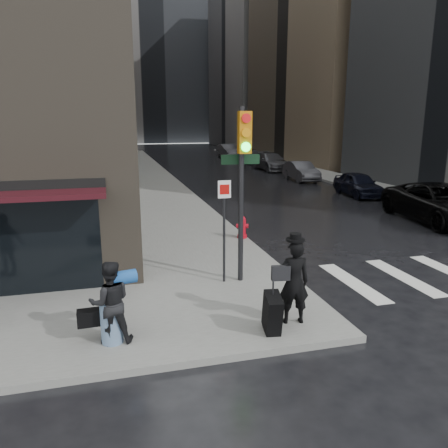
{
  "coord_description": "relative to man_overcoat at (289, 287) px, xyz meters",
  "views": [
    {
      "loc": [
        -2.73,
        -8.84,
        4.3
      ],
      "look_at": [
        0.48,
        3.21,
        1.3
      ],
      "focal_mm": 35.0,
      "sensor_mm": 36.0,
      "label": 1
    }
  ],
  "objects": [
    {
      "name": "parked_car_0",
      "position": [
        10.21,
        7.53,
        -0.16
      ],
      "size": [
        3.26,
        6.1,
        1.63
      ],
      "primitive_type": "imported",
      "rotation": [
        0.0,
        0.0,
        -0.1
      ],
      "color": "black",
      "rests_on": "ground"
    },
    {
      "name": "ground",
      "position": [
        -0.71,
        1.12,
        -0.97
      ],
      "size": [
        140.0,
        140.0,
        0.0
      ],
      "primitive_type": "plane",
      "color": "black",
      "rests_on": "ground"
    },
    {
      "name": "parked_car_1",
      "position": [
        10.4,
        14.3,
        -0.29
      ],
      "size": [
        1.94,
        4.11,
        1.36
      ],
      "primitive_type": "imported",
      "rotation": [
        0.0,
        0.0,
        -0.09
      ],
      "color": "black",
      "rests_on": "ground"
    },
    {
      "name": "man_overcoat",
      "position": [
        0.0,
        0.0,
        0.0
      ],
      "size": [
        1.13,
        0.95,
        1.96
      ],
      "rotation": [
        0.0,
        0.0,
        3.0
      ],
      "color": "black",
      "rests_on": "ground"
    },
    {
      "name": "parked_car_4",
      "position": [
        10.65,
        34.61,
        -0.25
      ],
      "size": [
        1.87,
        4.31,
        1.45
      ],
      "primitive_type": "imported",
      "rotation": [
        0.0,
        0.0,
        -0.04
      ],
      "color": "#3F3F44",
      "rests_on": "ground"
    },
    {
      "name": "fire_hydrant",
      "position": [
        1.09,
        6.75,
        -0.47
      ],
      "size": [
        0.46,
        0.35,
        0.79
      ],
      "rotation": [
        0.0,
        0.0,
        -0.35
      ],
      "color": "#AC0A18",
      "rests_on": "ground"
    },
    {
      "name": "traffic_light",
      "position": [
        -0.25,
        2.62,
        2.05
      ],
      "size": [
        1.11,
        0.48,
        4.45
      ],
      "rotation": [
        0.0,
        0.0,
        -0.0
      ],
      "color": "black",
      "rests_on": "ground"
    },
    {
      "name": "bldg_right_far",
      "position": [
        25.29,
        59.12,
        11.53
      ],
      "size": [
        22.0,
        20.0,
        25.0
      ],
      "primitive_type": "cube",
      "color": "slate",
      "rests_on": "ground"
    },
    {
      "name": "bldg_left_far",
      "position": [
        -13.71,
        63.12,
        12.03
      ],
      "size": [
        22.0,
        20.0,
        26.0
      ],
      "primitive_type": "cube",
      "color": "brown",
      "rests_on": "ground"
    },
    {
      "name": "parked_car_5",
      "position": [
        10.11,
        41.38,
        -0.21
      ],
      "size": [
        1.79,
        4.66,
        1.51
      ],
      "primitive_type": "imported",
      "rotation": [
        0.0,
        0.0,
        0.04
      ],
      "color": "#3D3D42",
      "rests_on": "ground"
    },
    {
      "name": "sidewalk_right",
      "position": [
        12.79,
        28.12,
        -0.9
      ],
      "size": [
        3.0,
        50.0,
        0.15
      ],
      "primitive_type": "cube",
      "color": "slate",
      "rests_on": "ground"
    },
    {
      "name": "man_jeans",
      "position": [
        -3.55,
        0.18,
        -0.01
      ],
      "size": [
        1.16,
        0.64,
        1.62
      ],
      "rotation": [
        0.0,
        0.0,
        3.18
      ],
      "color": "black",
      "rests_on": "ground"
    },
    {
      "name": "parked_car_2",
      "position": [
        9.95,
        21.07,
        -0.29
      ],
      "size": [
        1.62,
        4.17,
        1.35
      ],
      "primitive_type": "imported",
      "rotation": [
        0.0,
        0.0,
        -0.05
      ],
      "color": "#424146",
      "rests_on": "ground"
    },
    {
      "name": "bldg_distant",
      "position": [
        5.29,
        79.12,
        15.03
      ],
      "size": [
        40.0,
        12.0,
        32.0
      ],
      "primitive_type": "cube",
      "color": "slate",
      "rests_on": "ground"
    },
    {
      "name": "sidewalk_left",
      "position": [
        -0.71,
        28.12,
        -0.9
      ],
      "size": [
        4.0,
        50.0,
        0.15
      ],
      "primitive_type": "cube",
      "color": "slate",
      "rests_on": "ground"
    },
    {
      "name": "parked_car_3",
      "position": [
        10.18,
        27.84,
        -0.22
      ],
      "size": [
        2.36,
        5.27,
        1.5
      ],
      "primitive_type": "imported",
      "rotation": [
        0.0,
        0.0,
        0.05
      ],
      "color": "#3F3F44",
      "rests_on": "ground"
    }
  ]
}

